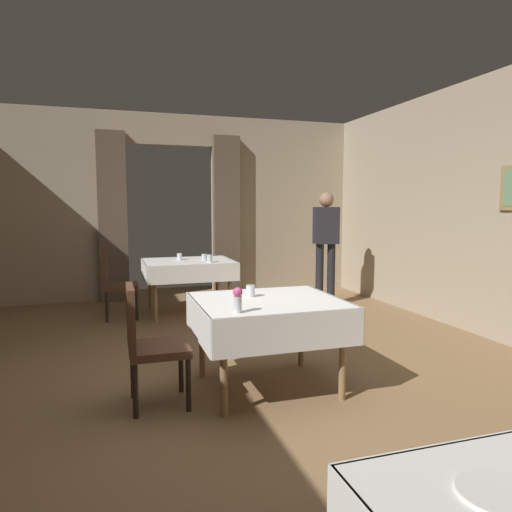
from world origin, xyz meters
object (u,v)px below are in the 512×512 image
Objects in this scene: glass_far_b at (204,257)px; glass_far_c at (180,257)px; plate_near_c at (497,493)px; glass_mid_b at (250,291)px; person_waiter_by_doorway at (326,239)px; chair_far_left at (114,281)px; flower_vase_mid at (238,299)px; dining_table_far at (188,267)px; dining_table_mid at (268,311)px; chair_mid_left at (148,340)px; glass_far_a at (210,258)px.

glass_far_b is 0.94× the size of glass_far_c.
glass_mid_b is at bearing 86.92° from plate_near_c.
glass_far_b is at bearing 176.78° from person_waiter_by_doorway.
flower_vase_mid is (0.83, -3.27, 0.33)m from chair_far_left.
person_waiter_by_doorway reaches higher than glass_far_c.
person_waiter_by_doorway reaches higher than plate_near_c.
glass_far_b is (0.22, -0.06, 0.14)m from dining_table_far.
dining_table_mid is at bearing -84.35° from glass_far_c.
dining_table_mid is at bearing -86.34° from dining_table_far.
person_waiter_by_doorway reaches higher than flower_vase_mid.
chair_far_left is 9.16× the size of glass_mid_b.
plate_near_c is at bearing -90.71° from dining_table_far.
chair_far_left is (-0.22, 2.95, 0.00)m from chair_mid_left.
plate_near_c is 0.12× the size of person_waiter_by_doorway.
chair_far_left reaches higher than glass_mid_b.
chair_far_left is at bearing 111.70° from glass_mid_b.
person_waiter_by_doorway is (2.23, 3.15, 0.17)m from flower_vase_mid.
dining_table_far is 5.56m from plate_near_c.
flower_vase_mid is at bearing -125.25° from person_waiter_by_doorway.
glass_far_a reaches higher than glass_mid_b.
dining_table_far is at bearing -37.23° from glass_far_c.
glass_far_b is at bearing -0.52° from chair_far_left.
chair_mid_left is at bearing 152.24° from flower_vase_mid.
flower_vase_mid is 3.02m from glass_far_a.
flower_vase_mid is at bearing 92.72° from plate_near_c.
flower_vase_mid is 1.91× the size of glass_far_c.
dining_table_far is at bearing 165.15° from glass_far_b.
flower_vase_mid is 2.04× the size of glass_far_b.
flower_vase_mid reaches higher than dining_table_mid.
chair_far_left reaches higher than dining_table_mid.
person_waiter_by_doorway is at bearing 68.52° from plate_near_c.
dining_table_mid is 2.93m from dining_table_far.
dining_table_far is 12.82× the size of glass_far_c.
flower_vase_mid is 0.11× the size of person_waiter_by_doorway.
flower_vase_mid reaches higher than chair_mid_left.
glass_far_b is at bearing 83.10° from flower_vase_mid.
plate_near_c is at bearing -87.28° from flower_vase_mid.
dining_table_mid is 10.93× the size of glass_far_a.
plate_near_c is at bearing -80.34° from chair_far_left.
dining_table_mid is at bearing -90.64° from glass_far_b.
glass_mid_b is at bearing 125.94° from dining_table_mid.
glass_far_c is at bearing 88.92° from flower_vase_mid.
chair_far_left is (-1.19, 2.88, -0.14)m from dining_table_mid.
person_waiter_by_doorway is (2.05, -0.16, 0.36)m from dining_table_far.
glass_far_c is at bearing 142.77° from dining_table_far.
person_waiter_by_doorway is (1.87, 2.77, 0.37)m from dining_table_mid.
chair_far_left reaches higher than plate_near_c.
glass_mid_b is 3.29m from person_waiter_by_doorway.
flower_vase_mid reaches higher than glass_far_c.
chair_far_left is 3.39m from flower_vase_mid.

